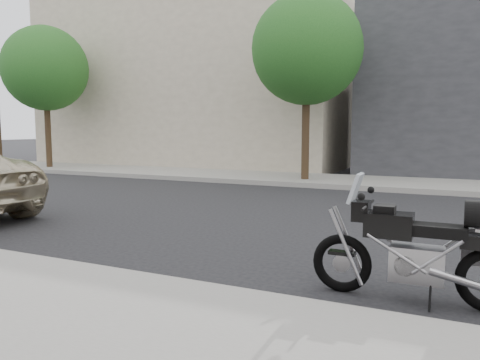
# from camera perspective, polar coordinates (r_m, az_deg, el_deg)

# --- Properties ---
(ground) EXTENTS (120.00, 120.00, 0.00)m
(ground) POSITION_cam_1_polar(r_m,az_deg,el_deg) (8.65, 8.71, -5.38)
(ground) COLOR black
(ground) RESTS_ON ground
(far_sidewalk) EXTENTS (44.00, 3.00, 0.15)m
(far_sidewalk) POSITION_cam_1_polar(r_m,az_deg,el_deg) (14.92, 15.83, -0.33)
(far_sidewalk) COLOR gray
(far_sidewalk) RESTS_ON ground
(far_building_cream) EXTENTS (14.00, 11.00, 8.00)m
(far_building_cream) POSITION_cam_1_polar(r_m,az_deg,el_deg) (24.54, -2.62, 11.61)
(far_building_cream) COLOR #A09480
(far_building_cream) RESTS_ON ground
(street_tree_mid) EXTENTS (3.40, 3.40, 5.70)m
(street_tree_mid) POSITION_cam_1_polar(r_m,az_deg,el_deg) (14.99, 8.15, 15.47)
(street_tree_mid) COLOR #382819
(street_tree_mid) RESTS_ON far_sidewalk
(street_tree_right) EXTENTS (3.40, 3.40, 5.70)m
(street_tree_right) POSITION_cam_1_polar(r_m,az_deg,el_deg) (21.02, -22.66, 12.40)
(street_tree_right) COLOR #382819
(street_tree_right) RESTS_ON far_sidewalk
(motorcycle) EXTENTS (2.04, 0.67, 1.29)m
(motorcycle) POSITION_cam_1_polar(r_m,az_deg,el_deg) (5.05, 21.86, -7.77)
(motorcycle) COLOR black
(motorcycle) RESTS_ON ground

